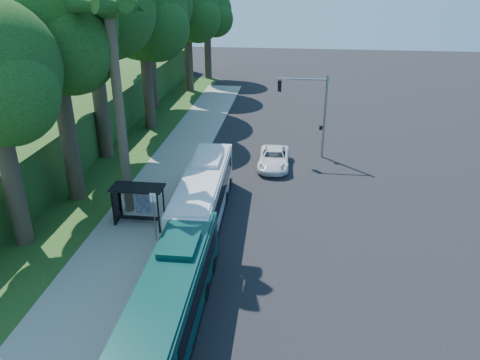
# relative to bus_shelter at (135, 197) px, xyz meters

# --- Properties ---
(ground) EXTENTS (140.00, 140.00, 0.00)m
(ground) POSITION_rel_bus_shelter_xyz_m (7.26, 2.86, -1.81)
(ground) COLOR black
(ground) RESTS_ON ground
(sidewalk) EXTENTS (4.50, 70.00, 0.12)m
(sidewalk) POSITION_rel_bus_shelter_xyz_m (-0.04, 2.86, -1.75)
(sidewalk) COLOR gray
(sidewalk) RESTS_ON ground
(red_curb) EXTENTS (0.25, 30.00, 0.13)m
(red_curb) POSITION_rel_bus_shelter_xyz_m (2.26, -1.14, -1.74)
(red_curb) COLOR maroon
(red_curb) RESTS_ON ground
(grass_verge) EXTENTS (8.00, 70.00, 0.06)m
(grass_verge) POSITION_rel_bus_shelter_xyz_m (-5.74, 7.86, -1.78)
(grass_verge) COLOR #234719
(grass_verge) RESTS_ON ground
(bus_shelter) EXTENTS (3.20, 1.51, 2.55)m
(bus_shelter) POSITION_rel_bus_shelter_xyz_m (0.00, 0.00, 0.00)
(bus_shelter) COLOR black
(bus_shelter) RESTS_ON ground
(stop_sign_pole) EXTENTS (0.35, 0.06, 3.17)m
(stop_sign_pole) POSITION_rel_bus_shelter_xyz_m (1.86, -2.14, 0.28)
(stop_sign_pole) COLOR gray
(stop_sign_pole) RESTS_ON ground
(traffic_signal_pole) EXTENTS (4.10, 0.30, 7.00)m
(traffic_signal_pole) POSITION_rel_bus_shelter_xyz_m (11.04, 12.86, 2.62)
(traffic_signal_pole) COLOR gray
(traffic_signal_pole) RESTS_ON ground
(palm_tree) EXTENTS (4.20, 4.20, 14.40)m
(palm_tree) POSITION_rel_bus_shelter_xyz_m (-0.94, 1.36, 10.57)
(palm_tree) COLOR #4C3F2D
(palm_tree) RESTS_ON ground
(hillside_backdrop) EXTENTS (24.00, 60.00, 8.80)m
(hillside_backdrop) POSITION_rel_bus_shelter_xyz_m (-19.04, 17.96, 0.63)
(hillside_backdrop) COLOR #234719
(hillside_backdrop) RESTS_ON ground
(tree_0) EXTENTS (8.40, 8.00, 15.70)m
(tree_0) POSITION_rel_bus_shelter_xyz_m (-5.14, 2.84, 9.40)
(tree_0) COLOR #382B1E
(tree_0) RESTS_ON ground
(tree_2) EXTENTS (8.82, 8.40, 15.12)m
(tree_2) POSITION_rel_bus_shelter_xyz_m (-4.64, 18.84, 8.67)
(tree_2) COLOR #382B1E
(tree_2) RESTS_ON ground
(tree_4) EXTENTS (8.40, 8.00, 14.14)m
(tree_4) POSITION_rel_bus_shelter_xyz_m (-4.14, 34.84, 7.92)
(tree_4) COLOR #382B1E
(tree_4) RESTS_ON ground
(tree_5) EXTENTS (7.35, 7.00, 12.86)m
(tree_5) POSITION_rel_bus_shelter_xyz_m (-3.16, 42.84, 7.16)
(tree_5) COLOR #382B1E
(tree_5) RESTS_ON ground
(white_bus) EXTENTS (2.80, 11.56, 3.42)m
(white_bus) POSITION_rel_bus_shelter_xyz_m (4.11, 1.11, -0.13)
(white_bus) COLOR silver
(white_bus) RESTS_ON ground
(teal_bus) EXTENTS (2.54, 11.13, 3.31)m
(teal_bus) POSITION_rel_bus_shelter_xyz_m (4.65, -8.90, -0.19)
(teal_bus) COLOR #09342F
(teal_bus) RESTS_ON ground
(pickup) EXTENTS (2.40, 5.20, 1.45)m
(pickup) POSITION_rel_bus_shelter_xyz_m (8.10, 10.16, -1.08)
(pickup) COLOR white
(pickup) RESTS_ON ground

